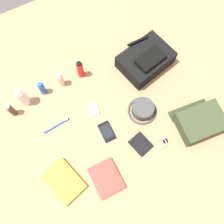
{
  "coord_description": "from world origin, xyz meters",
  "views": [
    {
      "loc": [
        -0.23,
        -0.42,
        1.39
      ],
      "look_at": [
        0.0,
        0.0,
        0.04
      ],
      "focal_mm": 39.95,
      "sensor_mm": 36.0,
      "label": 1
    }
  ],
  "objects_px": {
    "backpack": "(146,60)",
    "travel_guidebook": "(106,178)",
    "sunscreen_spray": "(80,70)",
    "media_player": "(94,109)",
    "deodorant_spray": "(42,88)",
    "bucket_hat": "(143,109)",
    "toothbrush": "(58,125)",
    "wristwatch": "(162,143)",
    "lotion_bottle": "(60,79)",
    "toiletry_pouch": "(200,122)",
    "cologne_bottle": "(11,110)",
    "cell_phone": "(107,132)",
    "paperback_novel": "(64,181)",
    "toothpaste_tube": "(23,97)",
    "wallet": "(141,144)"
  },
  "relations": [
    {
      "from": "lotion_bottle",
      "to": "media_player",
      "type": "distance_m",
      "value": 0.27
    },
    {
      "from": "deodorant_spray",
      "to": "travel_guidebook",
      "type": "bearing_deg",
      "value": -81.66
    },
    {
      "from": "backpack",
      "to": "sunscreen_spray",
      "type": "xyz_separation_m",
      "value": [
        -0.39,
        0.12,
        0.01
      ]
    },
    {
      "from": "lotion_bottle",
      "to": "cell_phone",
      "type": "relative_size",
      "value": 1.04
    },
    {
      "from": "cologne_bottle",
      "to": "cell_phone",
      "type": "relative_size",
      "value": 1.0
    },
    {
      "from": "paperback_novel",
      "to": "media_player",
      "type": "xyz_separation_m",
      "value": [
        0.33,
        0.29,
        -0.01
      ]
    },
    {
      "from": "toothpaste_tube",
      "to": "paperback_novel",
      "type": "relative_size",
      "value": 0.67
    },
    {
      "from": "deodorant_spray",
      "to": "travel_guidebook",
      "type": "relative_size",
      "value": 0.6
    },
    {
      "from": "lotion_bottle",
      "to": "travel_guidebook",
      "type": "relative_size",
      "value": 0.68
    },
    {
      "from": "bucket_hat",
      "to": "toothpaste_tube",
      "type": "distance_m",
      "value": 0.69
    },
    {
      "from": "toiletry_pouch",
      "to": "toothbrush",
      "type": "relative_size",
      "value": 1.68
    },
    {
      "from": "bucket_hat",
      "to": "toothbrush",
      "type": "distance_m",
      "value": 0.5
    },
    {
      "from": "media_player",
      "to": "wristwatch",
      "type": "height_order",
      "value": "same"
    },
    {
      "from": "wristwatch",
      "to": "toothbrush",
      "type": "bearing_deg",
      "value": 141.57
    },
    {
      "from": "cologne_bottle",
      "to": "paperback_novel",
      "type": "relative_size",
      "value": 0.5
    },
    {
      "from": "toothbrush",
      "to": "wallet",
      "type": "distance_m",
      "value": 0.49
    },
    {
      "from": "backpack",
      "to": "bucket_hat",
      "type": "relative_size",
      "value": 2.01
    },
    {
      "from": "bucket_hat",
      "to": "paperback_novel",
      "type": "xyz_separation_m",
      "value": [
        -0.57,
        -0.15,
        -0.02
      ]
    },
    {
      "from": "sunscreen_spray",
      "to": "travel_guidebook",
      "type": "distance_m",
      "value": 0.65
    },
    {
      "from": "toothpaste_tube",
      "to": "travel_guidebook",
      "type": "distance_m",
      "value": 0.66
    },
    {
      "from": "toothpaste_tube",
      "to": "paperback_novel",
      "type": "distance_m",
      "value": 0.53
    },
    {
      "from": "sunscreen_spray",
      "to": "toothbrush",
      "type": "relative_size",
      "value": 0.86
    },
    {
      "from": "travel_guidebook",
      "to": "media_player",
      "type": "distance_m",
      "value": 0.41
    },
    {
      "from": "toothpaste_tube",
      "to": "cell_phone",
      "type": "distance_m",
      "value": 0.52
    },
    {
      "from": "lotion_bottle",
      "to": "sunscreen_spray",
      "type": "relative_size",
      "value": 0.89
    },
    {
      "from": "lotion_bottle",
      "to": "cell_phone",
      "type": "distance_m",
      "value": 0.42
    },
    {
      "from": "travel_guidebook",
      "to": "media_player",
      "type": "height_order",
      "value": "travel_guidebook"
    },
    {
      "from": "backpack",
      "to": "media_player",
      "type": "distance_m",
      "value": 0.44
    },
    {
      "from": "travel_guidebook",
      "to": "deodorant_spray",
      "type": "bearing_deg",
      "value": 98.34
    },
    {
      "from": "backpack",
      "to": "bucket_hat",
      "type": "height_order",
      "value": "backpack"
    },
    {
      "from": "sunscreen_spray",
      "to": "media_player",
      "type": "xyz_separation_m",
      "value": [
        -0.04,
        -0.24,
        -0.06
      ]
    },
    {
      "from": "deodorant_spray",
      "to": "media_player",
      "type": "relative_size",
      "value": 1.14
    },
    {
      "from": "cell_phone",
      "to": "wallet",
      "type": "xyz_separation_m",
      "value": [
        0.13,
        -0.15,
        0.01
      ]
    },
    {
      "from": "sunscreen_spray",
      "to": "wallet",
      "type": "distance_m",
      "value": 0.57
    },
    {
      "from": "toiletry_pouch",
      "to": "travel_guidebook",
      "type": "height_order",
      "value": "toiletry_pouch"
    },
    {
      "from": "wallet",
      "to": "cologne_bottle",
      "type": "bearing_deg",
      "value": 124.08
    },
    {
      "from": "lotion_bottle",
      "to": "toiletry_pouch",
      "type": "bearing_deg",
      "value": -46.25
    },
    {
      "from": "travel_guidebook",
      "to": "cell_phone",
      "type": "bearing_deg",
      "value": 61.36
    },
    {
      "from": "paperback_novel",
      "to": "wristwatch",
      "type": "relative_size",
      "value": 3.37
    },
    {
      "from": "backpack",
      "to": "travel_guidebook",
      "type": "distance_m",
      "value": 0.74
    },
    {
      "from": "bucket_hat",
      "to": "travel_guidebook",
      "type": "relative_size",
      "value": 0.95
    },
    {
      "from": "deodorant_spray",
      "to": "travel_guidebook",
      "type": "distance_m",
      "value": 0.64
    },
    {
      "from": "backpack",
      "to": "paperback_novel",
      "type": "bearing_deg",
      "value": -151.18
    },
    {
      "from": "travel_guidebook",
      "to": "paperback_novel",
      "type": "bearing_deg",
      "value": 155.54
    },
    {
      "from": "toiletry_pouch",
      "to": "toothpaste_tube",
      "type": "height_order",
      "value": "toothpaste_tube"
    },
    {
      "from": "wristwatch",
      "to": "bucket_hat",
      "type": "bearing_deg",
      "value": 90.08
    },
    {
      "from": "lotion_bottle",
      "to": "wallet",
      "type": "bearing_deg",
      "value": -67.45
    },
    {
      "from": "sunscreen_spray",
      "to": "wristwatch",
      "type": "xyz_separation_m",
      "value": [
        0.21,
        -0.61,
        -0.06
      ]
    },
    {
      "from": "toiletry_pouch",
      "to": "toothpaste_tube",
      "type": "bearing_deg",
      "value": 143.86
    },
    {
      "from": "lotion_bottle",
      "to": "paperback_novel",
      "type": "bearing_deg",
      "value": -113.38
    }
  ]
}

